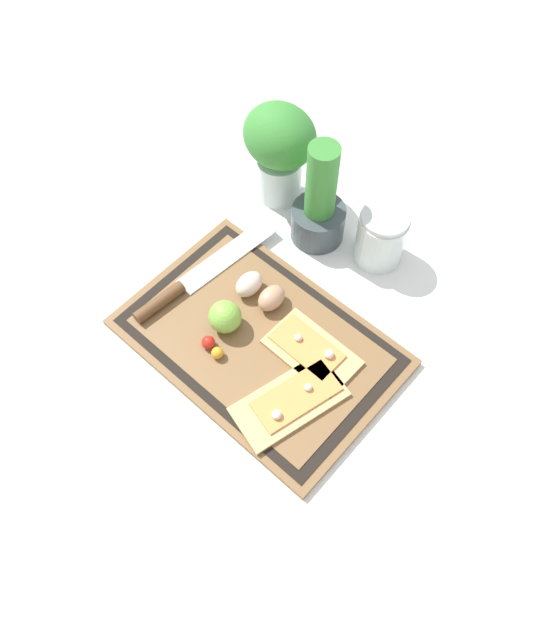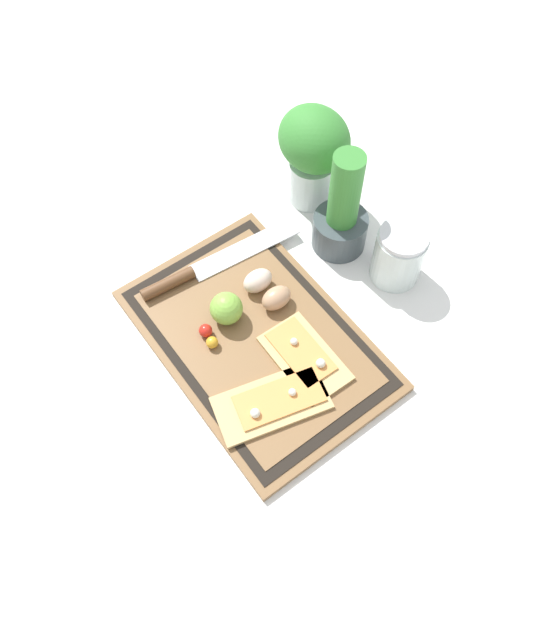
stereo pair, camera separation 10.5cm
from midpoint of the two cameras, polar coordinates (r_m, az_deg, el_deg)
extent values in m
plane|color=white|center=(1.07, -4.18, -2.45)|extent=(6.00, 6.00, 0.00)
cube|color=brown|center=(1.06, -4.21, -2.29)|extent=(0.46, 0.31, 0.01)
cube|color=black|center=(1.06, -4.23, -2.10)|extent=(0.43, 0.28, 0.00)
cube|color=brown|center=(1.05, -4.24, -2.06)|extent=(0.39, 0.25, 0.00)
cube|color=tan|center=(1.00, -1.67, -7.76)|extent=(0.13, 0.20, 0.01)
cube|color=#E08E47|center=(1.00, -1.01, -7.25)|extent=(0.10, 0.15, 0.00)
sphere|color=silver|center=(0.98, -2.90, -8.92)|extent=(0.02, 0.02, 0.02)
sphere|color=silver|center=(1.00, 0.08, -6.46)|extent=(0.01, 0.01, 0.01)
cube|color=tan|center=(1.04, 0.55, -3.21)|extent=(0.16, 0.09, 0.01)
cube|color=#E08E47|center=(1.03, 0.08, -2.68)|extent=(0.12, 0.06, 0.00)
sphere|color=silver|center=(1.02, 2.10, -3.41)|extent=(0.02, 0.02, 0.02)
sphere|color=silver|center=(1.04, -0.70, -1.88)|extent=(0.01, 0.01, 0.01)
cube|color=silver|center=(1.15, -6.86, 5.69)|extent=(0.06, 0.22, 0.00)
cylinder|color=brown|center=(1.10, -13.18, 1.38)|extent=(0.03, 0.10, 0.02)
ellipsoid|color=tan|center=(1.07, -3.08, 1.78)|extent=(0.04, 0.06, 0.04)
ellipsoid|color=beige|center=(1.09, -5.09, 3.06)|extent=(0.04, 0.06, 0.04)
sphere|color=#7FB742|center=(1.05, -7.41, 0.05)|extent=(0.06, 0.06, 0.06)
sphere|color=red|center=(1.05, -8.94, -2.28)|extent=(0.02, 0.02, 0.02)
sphere|color=gold|center=(1.04, -8.14, -3.25)|extent=(0.02, 0.02, 0.02)
cylinder|color=#3D474C|center=(1.17, 1.40, 8.70)|extent=(0.10, 0.10, 0.07)
cylinder|color=#388433|center=(1.10, 1.50, 11.75)|extent=(0.06, 0.06, 0.19)
cylinder|color=silver|center=(1.13, 7.08, 7.23)|extent=(0.09, 0.09, 0.10)
cylinder|color=olive|center=(1.16, 6.91, 6.27)|extent=(0.08, 0.08, 0.04)
cylinder|color=silver|center=(1.09, 7.40, 9.06)|extent=(0.09, 0.09, 0.01)
cylinder|color=silver|center=(1.23, -2.06, 12.78)|extent=(0.09, 0.09, 0.09)
ellipsoid|color=#388433|center=(1.15, -2.22, 16.29)|extent=(0.14, 0.12, 0.11)
camera|label=1|loc=(0.05, -92.87, -4.88)|focal=35.00mm
camera|label=2|loc=(0.05, 87.13, 4.88)|focal=35.00mm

